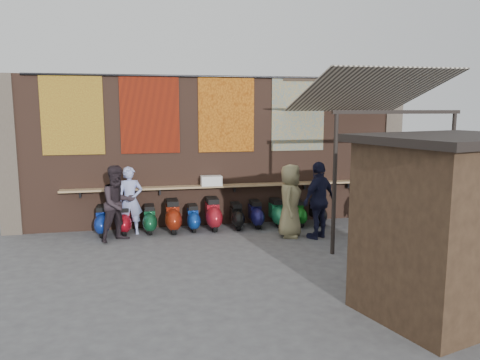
{
  "coord_description": "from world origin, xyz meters",
  "views": [
    {
      "loc": [
        -1.9,
        -9.87,
        3.16
      ],
      "look_at": [
        0.4,
        1.2,
        1.42
      ],
      "focal_mm": 35.0,
      "sensor_mm": 36.0,
      "label": 1
    }
  ],
  "objects_px": {
    "shopper_navy": "(319,200)",
    "shopper_tan": "(290,201)",
    "scooter_stool_2": "(150,219)",
    "shopper_grey": "(417,202)",
    "diner_left": "(130,201)",
    "scooter_stool_6": "(237,216)",
    "scooter_stool_9": "(298,213)",
    "scooter_stool_5": "(213,214)",
    "scooter_stool_10": "(317,212)",
    "scooter_stool_7": "(256,214)",
    "market_stall": "(450,229)",
    "scooter_stool_3": "(173,216)",
    "diner_right": "(118,204)",
    "scooter_stool_1": "(125,220)",
    "scooter_stool_8": "(277,213)",
    "scooter_stool_0": "(103,221)",
    "shelf_box": "(211,181)",
    "scooter_stool_4": "(193,218)"
  },
  "relations": [
    {
      "from": "shopper_navy",
      "to": "shopper_tan",
      "type": "height_order",
      "value": "shopper_navy"
    },
    {
      "from": "scooter_stool_2",
      "to": "shopper_grey",
      "type": "bearing_deg",
      "value": -16.86
    },
    {
      "from": "scooter_stool_2",
      "to": "diner_left",
      "type": "distance_m",
      "value": 0.69
    },
    {
      "from": "scooter_stool_6",
      "to": "scooter_stool_9",
      "type": "xyz_separation_m",
      "value": [
        1.69,
        -0.03,
        0.01
      ]
    },
    {
      "from": "scooter_stool_9",
      "to": "diner_left",
      "type": "xyz_separation_m",
      "value": [
        -4.42,
        0.05,
        0.51
      ]
    },
    {
      "from": "scooter_stool_5",
      "to": "scooter_stool_10",
      "type": "distance_m",
      "value": 2.89
    },
    {
      "from": "scooter_stool_7",
      "to": "market_stall",
      "type": "bearing_deg",
      "value": -73.76
    },
    {
      "from": "scooter_stool_3",
      "to": "scooter_stool_5",
      "type": "distance_m",
      "value": 1.05
    },
    {
      "from": "scooter_stool_3",
      "to": "diner_right",
      "type": "relative_size",
      "value": 0.48
    },
    {
      "from": "market_stall",
      "to": "scooter_stool_1",
      "type": "bearing_deg",
      "value": 115.42
    },
    {
      "from": "scooter_stool_8",
      "to": "diner_right",
      "type": "distance_m",
      "value": 4.2
    },
    {
      "from": "scooter_stool_1",
      "to": "scooter_stool_0",
      "type": "bearing_deg",
      "value": -175.0
    },
    {
      "from": "scooter_stool_9",
      "to": "shopper_grey",
      "type": "height_order",
      "value": "shopper_grey"
    },
    {
      "from": "scooter_stool_1",
      "to": "scooter_stool_6",
      "type": "distance_m",
      "value": 2.89
    },
    {
      "from": "diner_right",
      "to": "shelf_box",
      "type": "bearing_deg",
      "value": -12.39
    },
    {
      "from": "diner_right",
      "to": "shopper_navy",
      "type": "bearing_deg",
      "value": -41.82
    },
    {
      "from": "scooter_stool_10",
      "to": "shopper_navy",
      "type": "distance_m",
      "value": 1.5
    },
    {
      "from": "diner_right",
      "to": "shopper_grey",
      "type": "bearing_deg",
      "value": -43.67
    },
    {
      "from": "scooter_stool_6",
      "to": "diner_left",
      "type": "height_order",
      "value": "diner_left"
    },
    {
      "from": "scooter_stool_4",
      "to": "shopper_navy",
      "type": "relative_size",
      "value": 0.37
    },
    {
      "from": "shelf_box",
      "to": "scooter_stool_6",
      "type": "xyz_separation_m",
      "value": [
        0.62,
        -0.32,
        -0.92
      ]
    },
    {
      "from": "shopper_navy",
      "to": "scooter_stool_5",
      "type": "bearing_deg",
      "value": -61.21
    },
    {
      "from": "shopper_tan",
      "to": "market_stall",
      "type": "distance_m",
      "value": 4.8
    },
    {
      "from": "scooter_stool_8",
      "to": "scooter_stool_0",
      "type": "bearing_deg",
      "value": -179.53
    },
    {
      "from": "scooter_stool_10",
      "to": "shopper_grey",
      "type": "bearing_deg",
      "value": -46.1
    },
    {
      "from": "scooter_stool_7",
      "to": "diner_right",
      "type": "bearing_deg",
      "value": -170.08
    },
    {
      "from": "scooter_stool_0",
      "to": "scooter_stool_4",
      "type": "xyz_separation_m",
      "value": [
        2.27,
        0.01,
        -0.04
      ]
    },
    {
      "from": "scooter_stool_5",
      "to": "scooter_stool_6",
      "type": "bearing_deg",
      "value": -2.63
    },
    {
      "from": "diner_left",
      "to": "shopper_tan",
      "type": "distance_m",
      "value": 4.01
    },
    {
      "from": "scooter_stool_3",
      "to": "scooter_stool_7",
      "type": "distance_m",
      "value": 2.21
    },
    {
      "from": "diner_right",
      "to": "shopper_tan",
      "type": "distance_m",
      "value": 4.16
    },
    {
      "from": "shelf_box",
      "to": "scooter_stool_0",
      "type": "bearing_deg",
      "value": -173.7
    },
    {
      "from": "scooter_stool_3",
      "to": "scooter_stool_6",
      "type": "height_order",
      "value": "scooter_stool_3"
    },
    {
      "from": "scooter_stool_2",
      "to": "shopper_navy",
      "type": "relative_size",
      "value": 0.39
    },
    {
      "from": "scooter_stool_1",
      "to": "scooter_stool_9",
      "type": "bearing_deg",
      "value": -1.06
    },
    {
      "from": "scooter_stool_6",
      "to": "market_stall",
      "type": "height_order",
      "value": "market_stall"
    },
    {
      "from": "scooter_stool_7",
      "to": "diner_left",
      "type": "distance_m",
      "value": 3.3
    },
    {
      "from": "scooter_stool_4",
      "to": "diner_right",
      "type": "xyz_separation_m",
      "value": [
        -1.84,
        -0.6,
        0.58
      ]
    },
    {
      "from": "shelf_box",
      "to": "shopper_tan",
      "type": "relative_size",
      "value": 0.3
    },
    {
      "from": "diner_right",
      "to": "market_stall",
      "type": "distance_m",
      "value": 7.31
    },
    {
      "from": "scooter_stool_4",
      "to": "scooter_stool_9",
      "type": "relative_size",
      "value": 0.97
    },
    {
      "from": "scooter_stool_10",
      "to": "diner_right",
      "type": "distance_m",
      "value": 5.31
    },
    {
      "from": "scooter_stool_2",
      "to": "market_stall",
      "type": "xyz_separation_m",
      "value": [
        4.46,
        -5.72,
        0.97
      ]
    },
    {
      "from": "scooter_stool_6",
      "to": "market_stall",
      "type": "bearing_deg",
      "value": -68.88
    },
    {
      "from": "scooter_stool_5",
      "to": "shelf_box",
      "type": "bearing_deg",
      "value": 88.01
    },
    {
      "from": "scooter_stool_1",
      "to": "scooter_stool_7",
      "type": "bearing_deg",
      "value": -0.34
    },
    {
      "from": "scooter_stool_5",
      "to": "scooter_stool_0",
      "type": "bearing_deg",
      "value": -179.54
    },
    {
      "from": "scooter_stool_5",
      "to": "scooter_stool_8",
      "type": "height_order",
      "value": "scooter_stool_5"
    },
    {
      "from": "scooter_stool_2",
      "to": "shopper_tan",
      "type": "relative_size",
      "value": 0.41
    },
    {
      "from": "scooter_stool_7",
      "to": "shopper_grey",
      "type": "bearing_deg",
      "value": -28.66
    }
  ]
}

